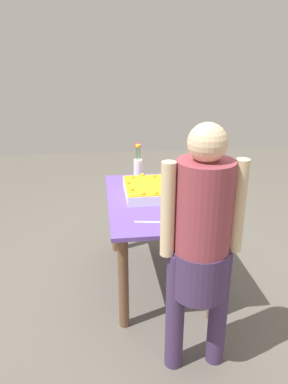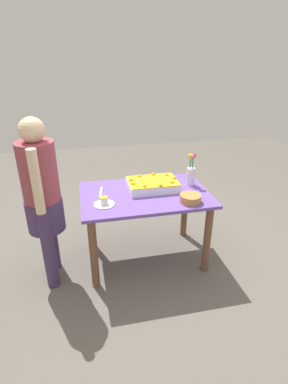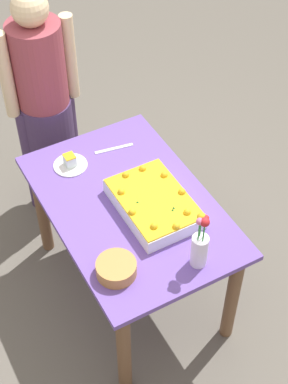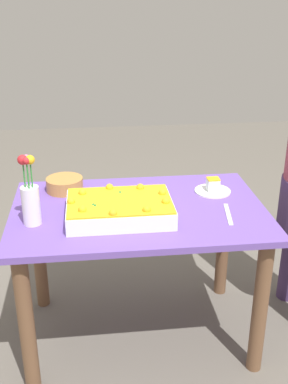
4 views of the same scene
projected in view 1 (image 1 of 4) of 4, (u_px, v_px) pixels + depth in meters
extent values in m
plane|color=#615C53|center=(157.00, 279.00, 3.14)|extent=(8.00, 8.00, 0.00)
cube|color=#694BA7|center=(158.00, 200.00, 2.88)|extent=(1.19, 0.78, 0.03)
cylinder|color=brown|center=(215.00, 276.00, 2.57)|extent=(0.07, 0.07, 0.70)
cylinder|color=brown|center=(182.00, 213.00, 3.53)|extent=(0.07, 0.07, 0.70)
cylinder|color=brown|center=(123.00, 283.00, 2.50)|extent=(0.07, 0.07, 0.70)
cylinder|color=brown|center=(115.00, 217.00, 3.46)|extent=(0.07, 0.07, 0.70)
cube|color=white|center=(146.00, 190.00, 2.94)|extent=(0.47, 0.33, 0.08)
cube|color=gold|center=(146.00, 185.00, 2.92)|extent=(0.46, 0.32, 0.01)
sphere|color=gold|center=(142.00, 175.00, 3.12)|extent=(0.04, 0.04, 0.04)
sphere|color=gold|center=(132.00, 178.00, 3.06)|extent=(0.04, 0.04, 0.04)
sphere|color=gold|center=(128.00, 183.00, 2.94)|extent=(0.04, 0.04, 0.04)
sphere|color=gold|center=(131.00, 190.00, 2.81)|extent=(0.04, 0.04, 0.04)
sphere|color=gold|center=(143.00, 194.00, 2.73)|extent=(0.04, 0.04, 0.04)
sphere|color=gold|center=(156.00, 193.00, 2.74)|extent=(0.04, 0.04, 0.04)
sphere|color=gold|center=(164.00, 188.00, 2.83)|extent=(0.04, 0.04, 0.04)
sphere|color=gold|center=(163.00, 182.00, 2.97)|extent=(0.04, 0.04, 0.04)
sphere|color=gold|center=(154.00, 177.00, 3.08)|extent=(0.04, 0.04, 0.04)
cone|color=#2D8438|center=(138.00, 180.00, 3.01)|extent=(0.02, 0.02, 0.02)
cone|color=#2D8438|center=(157.00, 184.00, 2.92)|extent=(0.02, 0.02, 0.02)
cone|color=#2D8438|center=(139.00, 179.00, 3.02)|extent=(0.02, 0.02, 0.02)
cylinder|color=white|center=(189.00, 219.00, 2.53)|extent=(0.18, 0.18, 0.01)
cube|color=white|center=(190.00, 215.00, 2.52)|extent=(0.06, 0.06, 0.06)
cube|color=yellow|center=(190.00, 210.00, 2.50)|extent=(0.06, 0.06, 0.01)
cube|color=silver|center=(151.00, 222.00, 2.49)|extent=(0.05, 0.22, 0.00)
cylinder|color=white|center=(138.00, 169.00, 3.27)|extent=(0.08, 0.08, 0.17)
cylinder|color=#2D8438|center=(138.00, 152.00, 3.23)|extent=(0.01, 0.01, 0.12)
sphere|color=red|center=(138.00, 145.00, 3.21)|extent=(0.04, 0.04, 0.04)
cylinder|color=#2D8438|center=(136.00, 153.00, 3.21)|extent=(0.01, 0.01, 0.12)
sphere|color=red|center=(136.00, 146.00, 3.19)|extent=(0.03, 0.03, 0.03)
cylinder|color=#2D8438|center=(138.00, 153.00, 3.20)|extent=(0.01, 0.01, 0.12)
sphere|color=gold|center=(138.00, 146.00, 3.18)|extent=(0.04, 0.04, 0.04)
cylinder|color=#2D8438|center=(140.00, 153.00, 3.22)|extent=(0.01, 0.01, 0.12)
sphere|color=#DA6499|center=(140.00, 146.00, 3.20)|extent=(0.03, 0.03, 0.03)
cylinder|color=#B9803F|center=(181.00, 178.00, 3.22)|extent=(0.19, 0.19, 0.07)
cylinder|color=#453159|center=(218.00, 308.00, 2.20)|extent=(0.11, 0.11, 0.78)
cylinder|color=#453159|center=(175.00, 312.00, 2.17)|extent=(0.11, 0.11, 0.78)
cylinder|color=#453159|center=(199.00, 271.00, 2.09)|extent=(0.31, 0.32, 0.28)
cylinder|color=#953D48|center=(203.00, 208.00, 1.95)|extent=(0.30, 0.30, 0.52)
sphere|color=beige|center=(208.00, 143.00, 1.82)|extent=(0.20, 0.20, 0.20)
cylinder|color=beige|center=(238.00, 207.00, 1.97)|extent=(0.08, 0.08, 0.52)
cylinder|color=beige|center=(168.00, 210.00, 1.92)|extent=(0.08, 0.08, 0.52)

